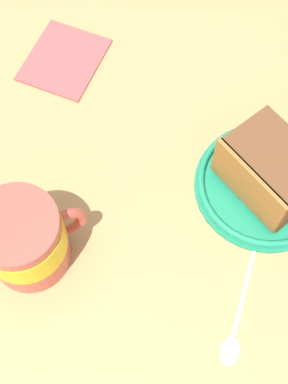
{
  "coord_description": "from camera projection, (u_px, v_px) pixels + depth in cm",
  "views": [
    {
      "loc": [
        -3.88,
        29.02,
        55.92
      ],
      "look_at": [
        1.58,
        4.98,
        3.0
      ],
      "focal_mm": 50.24,
      "sensor_mm": 36.0,
      "label": 1
    }
  ],
  "objects": [
    {
      "name": "ground_plane",
      "position": [
        166.0,
        173.0,
        0.64
      ],
      "size": [
        146.28,
        146.28,
        2.59
      ],
      "primitive_type": "cube",
      "color": "tan"
    },
    {
      "name": "cake_slice",
      "position": [
        270.0,
        169.0,
        0.58
      ],
      "size": [
        12.51,
        12.07,
        6.91
      ],
      "color": "#9E662D",
      "rests_on": "small_plate"
    },
    {
      "name": "folded_napkin",
      "position": [
        64.0,
        59.0,
        0.69
      ],
      "size": [
        10.7,
        11.95,
        0.6
      ],
      "primitive_type": "cube",
      "rotation": [
        0.0,
        0.0,
        -0.17
      ],
      "color": "#B24C4C",
      "rests_on": "ground_plane"
    },
    {
      "name": "tea_mug",
      "position": [
        24.0,
        238.0,
        0.54
      ],
      "size": [
        10.19,
        8.94,
        9.42
      ],
      "color": "#BF4C3F",
      "rests_on": "ground_plane"
    },
    {
      "name": "teaspoon",
      "position": [
        236.0,
        327.0,
        0.55
      ],
      "size": [
        2.38,
        13.64,
        0.8
      ],
      "color": "silver",
      "rests_on": "ground_plane"
    },
    {
      "name": "small_plate",
      "position": [
        265.0,
        183.0,
        0.61
      ],
      "size": [
        16.03,
        16.03,
        1.7
      ],
      "color": "#1E8C66",
      "rests_on": "ground_plane"
    }
  ]
}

